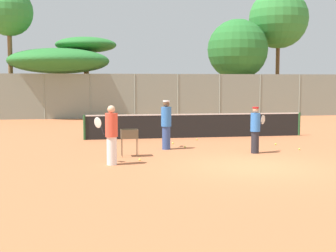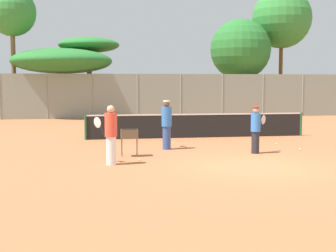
{
  "view_description": "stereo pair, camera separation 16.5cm",
  "coord_description": "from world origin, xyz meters",
  "px_view_note": "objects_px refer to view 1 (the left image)",
  "views": [
    {
      "loc": [
        -4.78,
        -12.85,
        2.47
      ],
      "look_at": [
        -2.11,
        2.51,
        1.0
      ],
      "focal_mm": 50.0,
      "sensor_mm": 36.0,
      "label": 1
    },
    {
      "loc": [
        -4.62,
        -12.87,
        2.47
      ],
      "look_at": [
        -2.11,
        2.51,
        1.0
      ],
      "focal_mm": 50.0,
      "sensor_mm": 36.0,
      "label": 2
    }
  ],
  "objects_px": {
    "player_yellow_shirt": "(111,134)",
    "parked_car": "(118,106)",
    "player_red_cap": "(166,124)",
    "ball_cart": "(129,136)",
    "tennis_net": "(196,125)",
    "player_white_outfit": "(255,129)"
  },
  "relations": [
    {
      "from": "tennis_net",
      "to": "player_white_outfit",
      "type": "xyz_separation_m",
      "value": [
        0.97,
        -4.83,
        0.28
      ]
    },
    {
      "from": "player_white_outfit",
      "to": "parked_car",
      "type": "bearing_deg",
      "value": 60.45
    },
    {
      "from": "ball_cart",
      "to": "parked_car",
      "type": "bearing_deg",
      "value": 87.28
    },
    {
      "from": "tennis_net",
      "to": "player_yellow_shirt",
      "type": "height_order",
      "value": "player_yellow_shirt"
    },
    {
      "from": "tennis_net",
      "to": "parked_car",
      "type": "distance_m",
      "value": 15.76
    },
    {
      "from": "player_red_cap",
      "to": "ball_cart",
      "type": "height_order",
      "value": "player_red_cap"
    },
    {
      "from": "player_red_cap",
      "to": "ball_cart",
      "type": "bearing_deg",
      "value": 135.62
    },
    {
      "from": "tennis_net",
      "to": "player_yellow_shirt",
      "type": "relative_size",
      "value": 5.56
    },
    {
      "from": "tennis_net",
      "to": "player_red_cap",
      "type": "distance_m",
      "value": 3.89
    },
    {
      "from": "player_yellow_shirt",
      "to": "parked_car",
      "type": "xyz_separation_m",
      "value": [
        1.64,
        21.84,
        -0.25
      ]
    },
    {
      "from": "tennis_net",
      "to": "player_red_cap",
      "type": "height_order",
      "value": "player_red_cap"
    },
    {
      "from": "player_yellow_shirt",
      "to": "parked_car",
      "type": "bearing_deg",
      "value": -50.2
    },
    {
      "from": "tennis_net",
      "to": "player_white_outfit",
      "type": "bearing_deg",
      "value": -78.65
    },
    {
      "from": "ball_cart",
      "to": "parked_car",
      "type": "height_order",
      "value": "parked_car"
    },
    {
      "from": "tennis_net",
      "to": "player_yellow_shirt",
      "type": "xyz_separation_m",
      "value": [
        -4.07,
        -6.27,
        0.36
      ]
    },
    {
      "from": "tennis_net",
      "to": "player_red_cap",
      "type": "bearing_deg",
      "value": -119.77
    },
    {
      "from": "player_red_cap",
      "to": "player_yellow_shirt",
      "type": "relative_size",
      "value": 1.01
    },
    {
      "from": "player_red_cap",
      "to": "parked_car",
      "type": "xyz_separation_m",
      "value": [
        -0.51,
        18.92,
        -0.27
      ]
    },
    {
      "from": "tennis_net",
      "to": "ball_cart",
      "type": "distance_m",
      "value": 5.88
    },
    {
      "from": "tennis_net",
      "to": "parked_car",
      "type": "bearing_deg",
      "value": 98.89
    },
    {
      "from": "parked_car",
      "to": "player_yellow_shirt",
      "type": "bearing_deg",
      "value": -94.29
    },
    {
      "from": "player_red_cap",
      "to": "ball_cart",
      "type": "xyz_separation_m",
      "value": [
        -1.48,
        -1.44,
        -0.26
      ]
    }
  ]
}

